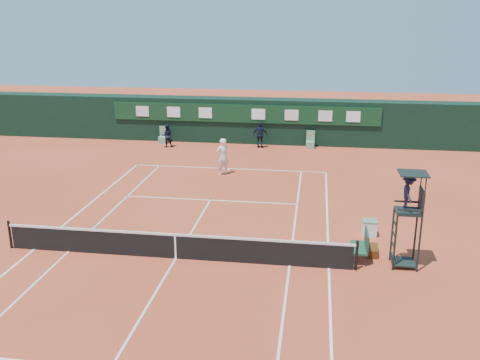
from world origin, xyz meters
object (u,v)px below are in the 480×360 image
umpire_chair (409,200)px  player (223,157)px  cooler (369,228)px  player_bench (362,244)px  tennis_net (175,246)px

umpire_chair → player: (-8.23, 10.16, -1.45)m
umpire_chair → player: umpire_chair is taller
player → cooler: bearing=94.7°
umpire_chair → cooler: bearing=109.9°
umpire_chair → player_bench: size_ratio=2.85×
umpire_chair → tennis_net: bearing=-175.9°
player_bench → player: size_ratio=0.59×
player_bench → cooler: bearing=78.7°
player_bench → cooler: player_bench is taller
player_bench → cooler: (0.46, 2.30, -0.27)m
cooler → tennis_net: bearing=-155.9°
tennis_net → player_bench: bearing=7.6°
player → tennis_net: bearing=51.6°
cooler → player: 10.52m
tennis_net → umpire_chair: bearing=4.1°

